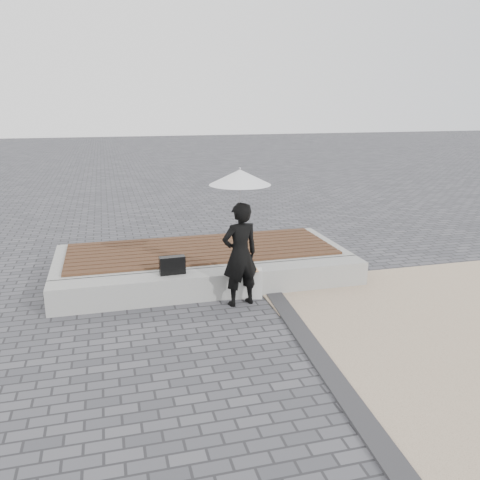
% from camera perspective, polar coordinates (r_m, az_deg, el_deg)
% --- Properties ---
extents(ground, '(80.00, 80.00, 0.00)m').
position_cam_1_polar(ground, '(6.55, 0.37, -11.29)').
color(ground, '#4F4F54').
rests_on(ground, ground).
extents(edging_band, '(0.61, 5.20, 0.04)m').
position_cam_1_polar(edging_band, '(6.35, 8.30, -12.20)').
color(edging_band, '#323134').
rests_on(edging_band, ground).
extents(seating_ledge, '(5.00, 0.45, 0.40)m').
position_cam_1_polar(seating_ledge, '(7.90, -2.72, -4.93)').
color(seating_ledge, '#9D9D98').
rests_on(seating_ledge, ground).
extents(timber_platform, '(5.00, 2.00, 0.40)m').
position_cam_1_polar(timber_platform, '(9.01, -4.36, -2.36)').
color(timber_platform, '#B0B0AA').
rests_on(timber_platform, ground).
extents(timber_decking, '(4.60, 1.80, 0.04)m').
position_cam_1_polar(timber_decking, '(8.94, -4.39, -1.01)').
color(timber_decking, brown).
rests_on(timber_decking, timber_platform).
extents(woman, '(0.63, 0.49, 1.56)m').
position_cam_1_polar(woman, '(7.37, 0.00, -1.66)').
color(woman, black).
rests_on(woman, ground).
extents(parasol, '(0.88, 0.88, 1.12)m').
position_cam_1_polar(parasol, '(7.12, 0.00, 7.13)').
color(parasol, '#ABABAF').
rests_on(parasol, ground).
extents(handbag, '(0.40, 0.16, 0.28)m').
position_cam_1_polar(handbag, '(7.73, -7.67, -2.85)').
color(handbag, black).
rests_on(handbag, seating_ledge).
extents(canvas_tote, '(0.47, 0.28, 0.46)m').
position_cam_1_polar(canvas_tote, '(7.80, 0.90, -4.94)').
color(canvas_tote, silver).
rests_on(canvas_tote, ground).
extents(magazine, '(0.30, 0.23, 0.01)m').
position_cam_1_polar(magazine, '(7.68, 1.01, -3.43)').
color(magazine, '#F54965').
rests_on(magazine, canvas_tote).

